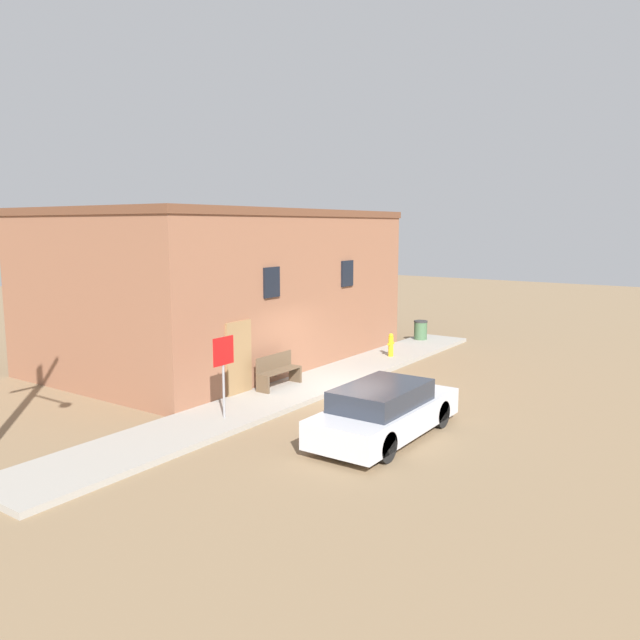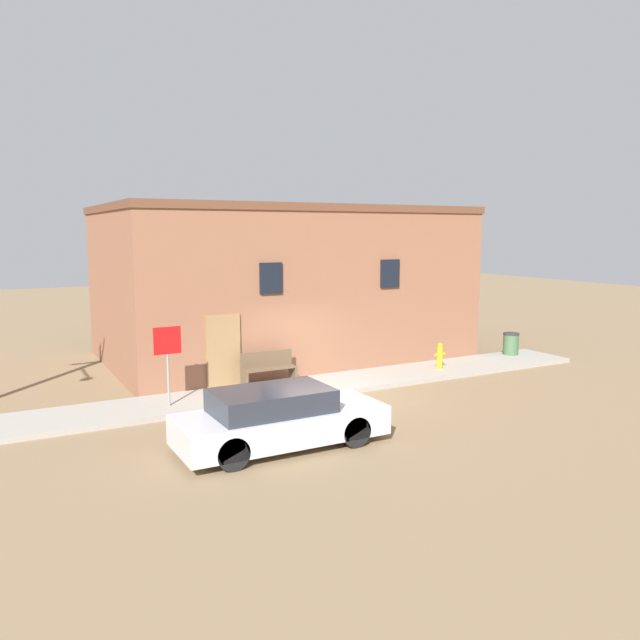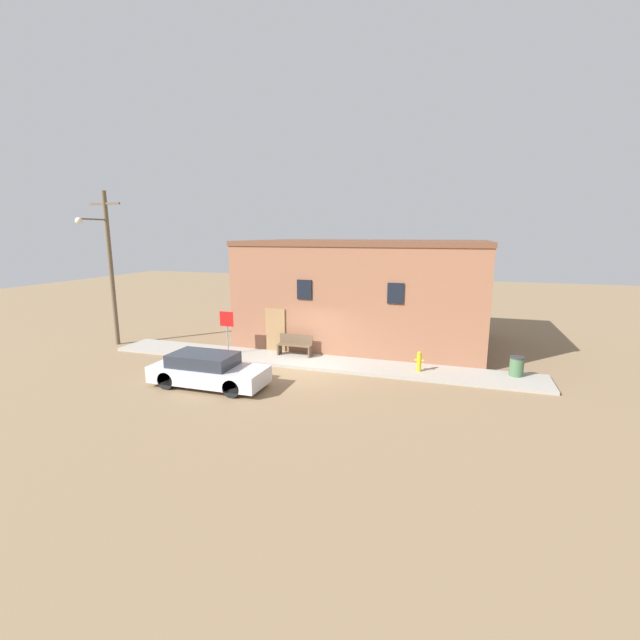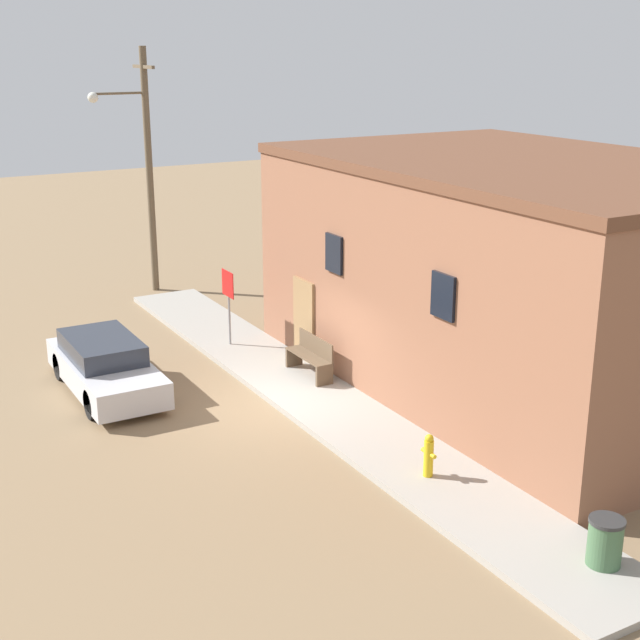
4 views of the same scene
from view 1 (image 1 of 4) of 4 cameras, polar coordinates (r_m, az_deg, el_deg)
The scene contains 8 objects.
ground_plane at distance 18.39m, azimuth 1.87°, elevation -6.61°, with size 80.00×80.00×0.00m, color #846B4C.
sidewalk at distance 18.93m, azimuth -0.75°, elevation -5.95°, with size 19.56×2.05×0.14m.
brick_building at distance 22.66m, azimuth -8.79°, elevation 3.09°, with size 12.05×7.88×5.36m.
fire_hydrant at distance 22.70m, azimuth 6.50°, elevation -2.27°, with size 0.39×0.18×0.84m.
stop_sign at distance 15.39m, azimuth -8.82°, elevation -3.76°, with size 0.69×0.06×2.03m.
bench at distance 18.37m, azimuth -3.88°, elevation -4.66°, with size 1.61×0.44×0.96m.
trash_bin at distance 26.27m, azimuth 9.18°, elevation -0.90°, with size 0.56×0.56×0.78m.
parked_car at distance 14.49m, azimuth 5.96°, elevation -8.31°, with size 4.43×1.70×1.28m.
Camera 1 is at (-14.92, -9.61, 4.84)m, focal length 35.00 mm.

